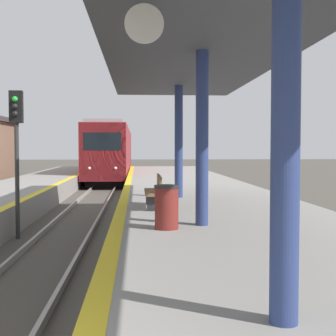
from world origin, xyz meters
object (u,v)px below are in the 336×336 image
(signal_mid, at_px, (16,135))
(trash_bin, at_px, (167,207))
(bench, at_px, (155,190))
(train, at_px, (113,152))

(signal_mid, xyz_separation_m, trash_bin, (4.00, -3.73, -1.59))
(trash_bin, bearing_deg, bench, 91.83)
(train, bearing_deg, signal_mid, -92.80)
(train, distance_m, signal_mid, 26.52)
(signal_mid, bearing_deg, train, 87.20)
(signal_mid, bearing_deg, trash_bin, -42.98)
(trash_bin, height_order, bench, bench)
(train, height_order, trash_bin, train)
(train, xyz_separation_m, bench, (2.59, -26.71, -0.84))
(signal_mid, xyz_separation_m, bench, (3.89, -0.23, -1.55))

